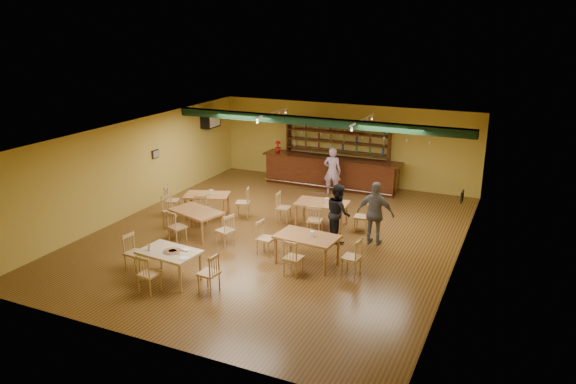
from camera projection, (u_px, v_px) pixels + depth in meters
The scene contains 23 objects.
floor at pixel (277, 235), 15.91m from camera, with size 12.00×12.00×0.00m, color #513317.
ceiling_beam at pixel (315, 122), 17.48m from camera, with size 10.00×0.30×0.25m, color black.
track_rail_left at pixel (272, 113), 18.69m from camera, with size 0.05×2.50×0.05m, color white.
track_rail_right at pixel (362, 120), 17.42m from camera, with size 0.05×2.50×0.05m, color white.
ac_unit at pixel (210, 120), 20.74m from camera, with size 0.34×0.70×0.48m, color white.
picture_left at pixel (155, 154), 18.23m from camera, with size 0.04×0.34×0.28m, color black.
picture_right at pixel (462, 197), 13.87m from camera, with size 0.04×0.34×0.28m, color black.
bar_counter at pixel (331, 172), 20.31m from camera, with size 5.23×0.85×1.13m, color #38160B.
back_bar_hutch at pixel (337, 154), 20.69m from camera, with size 4.05×0.40×2.28m, color #38160B.
poinsettia at pixel (278, 146), 20.93m from camera, with size 0.24×0.24×0.43m, color #B41012.
dining_table_a at pixel (207, 205), 17.44m from camera, with size 1.39×0.83×0.69m, color olive.
dining_table_b at pixel (322, 214), 16.46m from camera, with size 1.54×0.92×0.77m, color olive.
dining_table_c at pixel (197, 223), 15.80m from camera, with size 1.50×0.90×0.75m, color olive.
dining_table_d at pixel (307, 250), 13.92m from camera, with size 1.55×0.93×0.77m, color olive.
near_table at pixel (170, 265), 13.07m from camera, with size 1.40×0.90×0.75m, color tan.
pizza_tray at pixel (173, 251), 12.91m from camera, with size 0.40×0.40×0.01m, color silver.
parmesan_shaker at pixel (149, 248), 12.99m from camera, with size 0.07×0.07×0.11m, color #EAE5C6.
napkin_stack at pixel (186, 250), 12.99m from camera, with size 0.20×0.15×0.03m, color white.
pizza_server at pixel (179, 251), 12.89m from camera, with size 0.32×0.09×0.00m, color silver.
side_plate at pixel (184, 258), 12.56m from camera, with size 0.22×0.22×0.01m, color white.
patron_bar at pixel (332, 171), 19.37m from camera, with size 0.62×0.41×1.71m, color #88499F.
patron_right_a at pixel (338, 213), 15.32m from camera, with size 0.80×0.62×1.65m, color black.
patron_right_b at pixel (375, 214), 15.03m from camera, with size 1.05×0.44×1.79m, color slate.
Camera 1 is at (6.42, -13.33, 5.99)m, focal length 34.18 mm.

